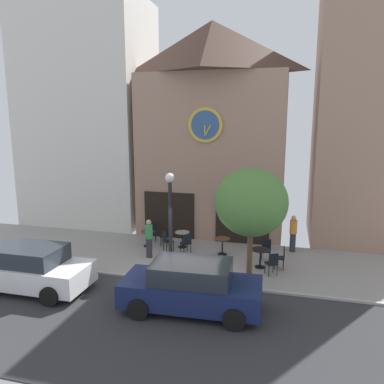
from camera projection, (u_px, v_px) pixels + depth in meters
name	position (u px, v px, depth m)	size (l,w,h in m)	color
ground_plane	(182.00, 289.00, 13.17)	(25.10, 11.00, 0.13)	gray
clock_building	(211.00, 128.00, 18.67)	(7.30, 3.90, 10.47)	#9E7A66
neighbor_building_left	(90.00, 115.00, 21.42)	(6.84, 4.83, 12.24)	silver
neighbor_building_right	(375.00, 99.00, 17.40)	(5.20, 4.35, 13.59)	#9E7A66
street_lamp	(170.00, 222.00, 14.47)	(0.36, 0.36, 3.86)	black
street_tree	(251.00, 203.00, 12.94)	(2.53, 2.28, 4.23)	brown
cafe_table_leftmost	(148.00, 236.00, 17.46)	(0.63, 0.63, 0.74)	black
cafe_table_near_door	(182.00, 237.00, 17.30)	(0.67, 0.67, 0.74)	black
cafe_table_center_right	(222.00, 243.00, 16.37)	(0.65, 0.65, 0.75)	black
cafe_table_rightmost	(260.00, 254.00, 14.92)	(0.75, 0.75, 0.76)	black
cafe_chair_corner	(167.00, 240.00, 16.81)	(0.57, 0.57, 0.90)	black
cafe_chair_left_end	(266.00, 248.00, 15.69)	(0.42, 0.42, 0.90)	black
cafe_chair_facing_street	(167.00, 235.00, 17.57)	(0.46, 0.46, 0.90)	black
cafe_chair_under_awning	(186.00, 242.00, 16.50)	(0.56, 0.56, 0.90)	black
cafe_chair_near_lamp	(272.00, 262.00, 14.15)	(0.54, 0.54, 0.90)	black
cafe_chair_near_tree	(152.00, 230.00, 18.30)	(0.48, 0.48, 0.90)	black
cafe_chair_by_entrance	(281.00, 256.00, 14.79)	(0.42, 0.42, 0.90)	black
pedestrian_orange	(293.00, 233.00, 16.69)	(0.45, 0.45, 1.67)	#2D2D38
pedestrian_green	(149.00, 238.00, 15.99)	(0.45, 0.45, 1.67)	#2D2D38
parked_car_white	(29.00, 268.00, 13.00)	(4.30, 2.02, 1.55)	white
parked_car_navy	(191.00, 287.00, 11.56)	(4.37, 2.17, 1.55)	navy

